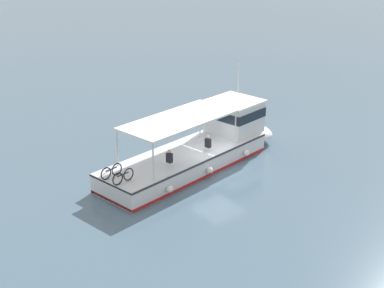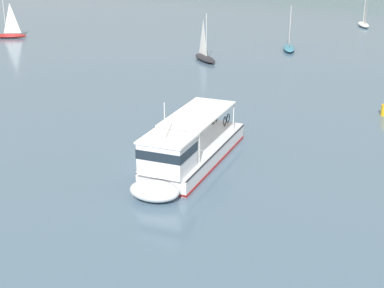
{
  "view_description": "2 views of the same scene",
  "coord_description": "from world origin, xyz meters",
  "px_view_note": "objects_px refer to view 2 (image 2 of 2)",
  "views": [
    {
      "loc": [
        -21.79,
        18.18,
        13.07
      ],
      "look_at": [
        1.31,
        0.91,
        1.4
      ],
      "focal_mm": 51.48,
      "sensor_mm": 36.0,
      "label": 1
    },
    {
      "loc": [
        20.16,
        -28.35,
        14.58
      ],
      "look_at": [
        1.31,
        0.91,
        1.4
      ],
      "focal_mm": 54.21,
      "sensor_mm": 36.0,
      "label": 2
    }
  ],
  "objects_px": {
    "sailboat_mid_channel": "(289,46)",
    "sailboat_far_left": "(205,56)",
    "ferry_main": "(186,155)",
    "sailboat_outer_anchorage": "(364,23)",
    "sailboat_off_stern": "(9,34)"
  },
  "relations": [
    {
      "from": "sailboat_off_stern",
      "to": "sailboat_outer_anchorage",
      "type": "bearing_deg",
      "value": 43.39
    },
    {
      "from": "ferry_main",
      "to": "sailboat_far_left",
      "type": "relative_size",
      "value": 2.42
    },
    {
      "from": "ferry_main",
      "to": "sailboat_off_stern",
      "type": "xyz_separation_m",
      "value": [
        -45.76,
        25.19,
        -0.47
      ]
    },
    {
      "from": "sailboat_far_left",
      "to": "sailboat_mid_channel",
      "type": "xyz_separation_m",
      "value": [
        5.68,
        10.68,
        0.0
      ]
    },
    {
      "from": "ferry_main",
      "to": "sailboat_outer_anchorage",
      "type": "height_order",
      "value": "sailboat_outer_anchorage"
    },
    {
      "from": "sailboat_far_left",
      "to": "sailboat_off_stern",
      "type": "height_order",
      "value": "same"
    },
    {
      "from": "sailboat_far_left",
      "to": "sailboat_mid_channel",
      "type": "relative_size",
      "value": 1.0
    },
    {
      "from": "sailboat_far_left",
      "to": "sailboat_outer_anchorage",
      "type": "distance_m",
      "value": 34.52
    },
    {
      "from": "sailboat_off_stern",
      "to": "sailboat_mid_channel",
      "type": "xyz_separation_m",
      "value": [
        35.89,
        13.07,
        0.0
      ]
    },
    {
      "from": "ferry_main",
      "to": "sailboat_mid_channel",
      "type": "distance_m",
      "value": 39.51
    },
    {
      "from": "sailboat_far_left",
      "to": "sailboat_mid_channel",
      "type": "distance_m",
      "value": 12.1
    },
    {
      "from": "ferry_main",
      "to": "sailboat_mid_channel",
      "type": "relative_size",
      "value": 2.42
    },
    {
      "from": "sailboat_mid_channel",
      "to": "sailboat_far_left",
      "type": "bearing_deg",
      "value": -118.03
    },
    {
      "from": "sailboat_far_left",
      "to": "sailboat_outer_anchorage",
      "type": "relative_size",
      "value": 1.0
    },
    {
      "from": "ferry_main",
      "to": "sailboat_mid_channel",
      "type": "bearing_deg",
      "value": 104.46
    }
  ]
}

